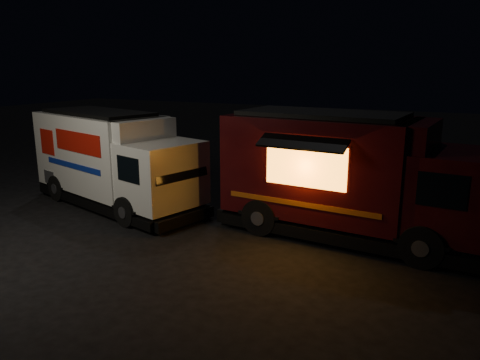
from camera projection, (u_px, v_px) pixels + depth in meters
name	position (u px, v px, depth m)	size (l,w,h in m)	color
ground	(154.00, 233.00, 12.78)	(80.00, 80.00, 0.00)	black
white_truck	(117.00, 160.00, 14.90)	(6.67, 2.28, 3.03)	silver
red_truck	(354.00, 176.00, 12.18)	(7.04, 2.59, 3.28)	#3D0B0C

